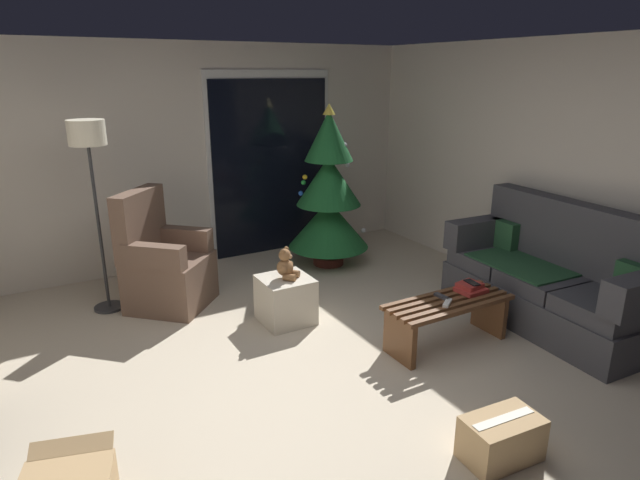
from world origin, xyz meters
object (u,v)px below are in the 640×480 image
floor_lamp (89,152)px  remote_white (447,303)px  book_stack (471,288)px  christmas_tree (329,196)px  remote_graphite (442,297)px  ottoman (286,300)px  cardboard_box_taped_mid_floor (501,438)px  teddy_bear_chestnut (286,265)px  coffee_table (447,315)px  cell_phone (472,283)px  couch (551,280)px  armchair (164,266)px

floor_lamp → remote_white: bearing=-44.4°
book_stack → floor_lamp: (-2.60, 2.11, 1.07)m
book_stack → christmas_tree: (-0.13, 2.13, 0.39)m
remote_graphite → book_stack: (0.30, -0.02, 0.02)m
ottoman → cardboard_box_taped_mid_floor: bearing=-82.7°
remote_white → book_stack: 0.36m
remote_graphite → teddy_bear_chestnut: (-0.94, 0.99, 0.13)m
remote_white → book_stack: bearing=70.5°
remote_graphite → cardboard_box_taped_mid_floor: 1.44m
christmas_tree → cardboard_box_taped_mid_floor: (-0.82, -3.36, -0.69)m
teddy_bear_chestnut → coffee_table: bearing=-47.8°
cell_phone → ottoman: (-1.26, 1.01, -0.27)m
couch → ottoman: (-2.08, 1.18, -0.19)m
cell_phone → armchair: bearing=144.4°
remote_graphite → ottoman: 1.39m
remote_graphite → floor_lamp: size_ratio=0.09×
remote_white → cardboard_box_taped_mid_floor: size_ratio=0.33×
floor_lamp → ottoman: floor_lamp is taller
couch → floor_lamp: bearing=146.6°
coffee_table → cardboard_box_taped_mid_floor: bearing=-119.4°
remote_white → book_stack: (0.35, 0.10, 0.02)m
cell_phone → cardboard_box_taped_mid_floor: 1.61m
remote_white → floor_lamp: (-2.25, 2.20, 1.09)m
cell_phone → cardboard_box_taped_mid_floor: cell_phone is taller
ottoman → cardboard_box_taped_mid_floor: ottoman is taller
book_stack → armchair: 2.83m
ottoman → coffee_table: bearing=-47.8°
teddy_bear_chestnut → remote_graphite: bearing=-46.6°
coffee_table → remote_white: bearing=-141.2°
couch → remote_white: (-1.18, 0.06, 0.02)m
book_stack → ottoman: (-1.24, 1.01, -0.23)m
cell_phone → floor_lamp: 3.51m
armchair → floor_lamp: 1.23m
remote_white → teddy_bear_chestnut: bearing=-176.3°
christmas_tree → ottoman: 1.69m
remote_white → coffee_table: bearing=93.7°
remote_graphite → cardboard_box_taped_mid_floor: (-0.65, -1.25, -0.28)m
remote_graphite → armchair: size_ratio=0.14×
couch → remote_graphite: couch is taller
couch → cell_phone: couch is taller
remote_graphite → ottoman: bearing=131.3°
ottoman → remote_graphite: bearing=-46.6°
couch → remote_graphite: bearing=171.1°
couch → teddy_bear_chestnut: size_ratio=6.95×
floor_lamp → teddy_bear_chestnut: floor_lamp is taller
armchair → cell_phone: bearing=-42.2°
floor_lamp → cardboard_box_taped_mid_floor: size_ratio=3.74×
remote_white → christmas_tree: 2.27m
christmas_tree → teddy_bear_chestnut: 1.60m
remote_white → cardboard_box_taped_mid_floor: (-0.61, -1.14, -0.28)m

